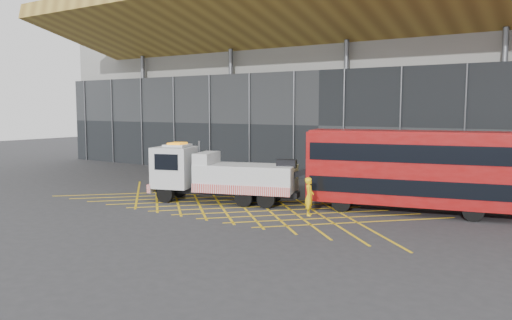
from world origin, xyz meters
The scene contains 6 objects.
ground_plane centered at (0.00, 0.00, 0.00)m, with size 120.00×120.00×0.00m, color #2D2D30.
road_markings centered at (2.40, 0.00, 0.01)m, with size 21.56×7.16×0.01m.
construction_building centered at (1.92, 18.40, 8.98)m, with size 55.00×23.97×18.00m.
recovery_truck centered at (1.13, 0.47, 1.56)m, with size 9.59×4.60×3.37m.
bus_towed centered at (10.92, 3.52, 2.30)m, with size 10.44×4.54×4.14m.
worker centered at (7.02, 0.16, 0.94)m, with size 0.69×0.45×1.89m, color yellow.
Camera 1 is at (18.11, -21.51, 5.28)m, focal length 35.00 mm.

